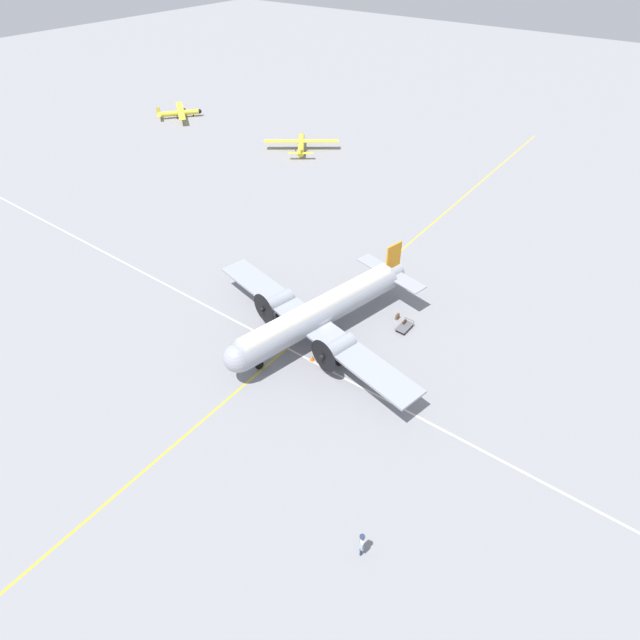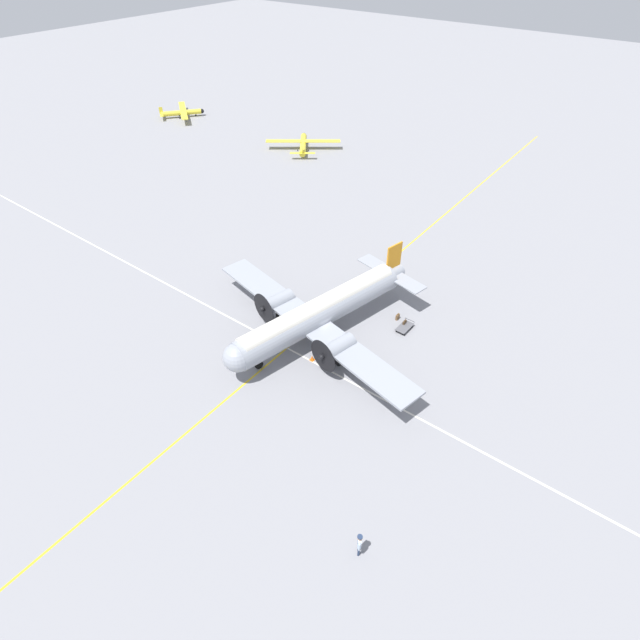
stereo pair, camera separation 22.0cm
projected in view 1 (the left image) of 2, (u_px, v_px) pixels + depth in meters
ground_plane at (320, 334)px, 43.12m from camera, size 300.00×300.00×0.00m
apron_line_eastwest at (310, 329)px, 43.64m from camera, size 120.00×0.16×0.01m
apron_line_northsouth at (298, 354)px, 41.19m from camera, size 0.16×120.00×0.01m
airliner_main at (317, 314)px, 41.38m from camera, size 19.10×22.84×5.48m
crew_foreground at (362, 542)px, 27.72m from camera, size 0.55×0.43×1.87m
suitcase_near_door at (397, 317)px, 44.54m from camera, size 0.45×0.19×0.57m
suitcase_upright_spare at (404, 323)px, 43.76m from camera, size 0.48×0.16×0.65m
baggage_cart at (404, 327)px, 43.45m from camera, size 1.76×0.97×0.56m
light_aircraft_distant at (180, 113)px, 87.38m from camera, size 7.73×8.78×1.98m
light_aircraft_taxiing at (301, 144)px, 75.66m from camera, size 8.48×9.73×2.14m
traffic_cone at (312, 358)px, 40.48m from camera, size 0.37×0.37×0.48m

